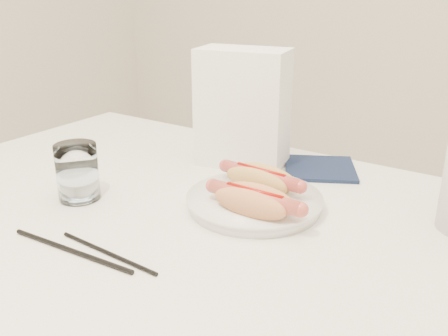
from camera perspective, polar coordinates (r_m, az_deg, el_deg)
The scene contains 9 objects.
table at distance 0.91m, azimuth -4.07°, elevation -8.01°, with size 1.20×0.80×0.75m.
plate at distance 0.88m, azimuth 3.44°, elevation -3.95°, with size 0.23×0.23×0.02m, color white.
hotdog_left at distance 0.90m, azimuth 4.18°, elevation -1.27°, with size 0.16×0.07×0.04m.
hotdog_right at distance 0.81m, azimuth 3.44°, elevation -3.75°, with size 0.17×0.07×0.05m.
water_glass at distance 0.94m, azimuth -16.23°, elevation -0.44°, with size 0.07×0.07×0.10m, color white.
chopstick_near at distance 0.78m, azimuth -16.86°, elevation -8.89°, with size 0.01×0.01×0.23m, color black.
chopstick_far at distance 0.76m, azimuth -12.99°, elevation -9.31°, with size 0.01×0.01×0.19m, color black.
napkin_box at distance 1.05m, azimuth 2.13°, elevation 6.77°, with size 0.18×0.10×0.24m, color white.
navy_napkin at distance 1.07m, azimuth 10.77°, elevation -0.03°, with size 0.14×0.14×0.01m, color #121C38.
Camera 1 is at (0.49, -0.62, 1.13)m, focal length 40.48 mm.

